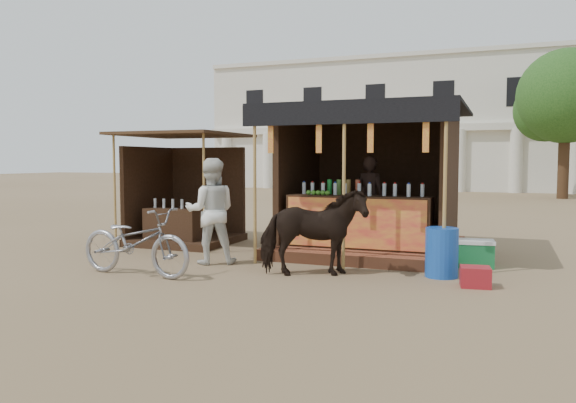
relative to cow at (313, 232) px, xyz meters
The scene contains 11 objects.
ground 1.31m from the cow, 128.44° to the right, with size 120.00×120.00×0.00m, color #846B4C.
main_stall 2.52m from the cow, 83.05° to the left, with size 3.60×3.61×2.78m.
secondary_stall 4.53m from the cow, 148.57° to the left, with size 2.40×2.40×2.38m.
cow is the anchor object (origin of this frame).
motorbike 2.78m from the cow, 159.80° to the right, with size 0.71×2.03×1.07m, color #92939A.
bystander 2.06m from the cow, 169.11° to the left, with size 0.89×0.70×1.84m, color silver.
blue_barrel 2.02m from the cow, 19.47° to the left, with size 0.50×0.50×0.77m, color #1649AA.
red_crate 2.47m from the cow, ahead, with size 0.41×0.36×0.29m, color maroon.
cooler 2.92m from the cow, 36.76° to the left, with size 0.69×0.51×0.46m.
background_building 29.38m from the cow, 95.30° to the left, with size 26.00×7.45×8.18m.
tree 22.23m from the cow, 76.48° to the left, with size 4.50×4.40×7.00m.
Camera 1 is at (3.46, -7.32, 1.80)m, focal length 35.00 mm.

